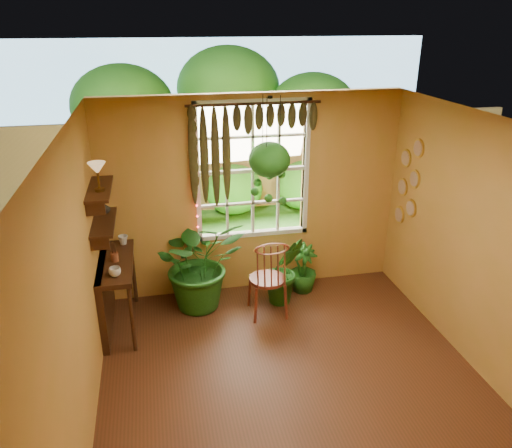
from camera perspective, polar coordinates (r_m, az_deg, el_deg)
The scene contains 23 objects.
floor at distance 5.43m, azimuth 4.75°, elevation -18.52°, with size 4.50×4.50×0.00m, color #502816.
ceiling at distance 4.19m, azimuth 5.95°, elevation 10.54°, with size 4.50×4.50×0.00m, color white.
wall_back at distance 6.66m, azimuth -0.32°, elevation 3.17°, with size 4.00×4.00×0.00m, color #C98C44.
wall_left at distance 4.55m, azimuth -19.88°, elevation -8.08°, with size 4.50×4.50×0.00m, color #C98C44.
wall_right at distance 5.54m, azimuth 25.51°, elevation -3.32°, with size 4.50×4.50×0.00m, color #C98C44.
window at distance 6.58m, azimuth -0.39°, elevation 6.13°, with size 1.52×0.10×1.86m.
valance_vine at distance 6.30m, azimuth -0.94°, elevation 10.81°, with size 1.70×0.12×1.10m.
string_lights at distance 6.37m, azimuth -6.97°, elevation 5.89°, with size 0.03×0.03×1.54m, color #FF2633, non-canonical shape.
wall_plates at distance 6.85m, azimuth 16.98°, elevation 4.49°, with size 0.04×0.32×1.10m, color beige, non-canonical shape.
counter_ledge at distance 6.31m, azimuth -16.44°, elevation -6.97°, with size 0.40×1.20×0.90m.
shelf_lower at distance 5.94m, azimuth -17.01°, elevation 0.19°, with size 0.25×0.90×0.04m, color #3D2310.
shelf_upper at distance 5.81m, azimuth -17.45°, elevation 3.84°, with size 0.25×0.90×0.04m, color #3D2310.
backyard at distance 11.11m, azimuth -3.98°, elevation 10.72°, with size 14.00×10.00×12.00m.
windsor_chair at distance 6.40m, azimuth 1.38°, elevation -7.46°, with size 0.47×0.50×1.24m.
potted_plant_left at distance 6.49m, azimuth -6.43°, elevation -4.41°, with size 1.14×0.98×1.26m, color #184412.
potted_plant_mid at distance 6.62m, azimuth 3.25°, elevation -5.27°, with size 0.52×0.42×0.95m, color #184412.
potted_plant_right at distance 6.97m, azimuth 5.40°, elevation -5.05°, with size 0.38×0.38×0.69m, color #184412.
hanging_basket at distance 6.30m, azimuth 1.54°, elevation 7.01°, with size 0.53×0.53×1.37m.
cup_a at distance 5.77m, azimuth -15.82°, elevation -5.28°, with size 0.13×0.13×0.10m, color silver.
cup_b at distance 6.52m, azimuth -14.95°, elevation -1.77°, with size 0.12×0.12×0.11m, color beige.
brush_jar at distance 6.08m, azimuth -15.91°, elevation -3.04°, with size 0.09×0.09×0.32m.
shelf_vase at distance 6.15m, azimuth -16.89°, elevation 1.78°, with size 0.12×0.12×0.13m, color #B2AD99.
tiffany_lamp at distance 5.61m, azimuth -17.70°, elevation 5.90°, with size 0.19×0.19×0.32m.
Camera 1 is at (-1.26, -3.90, 3.57)m, focal length 35.00 mm.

